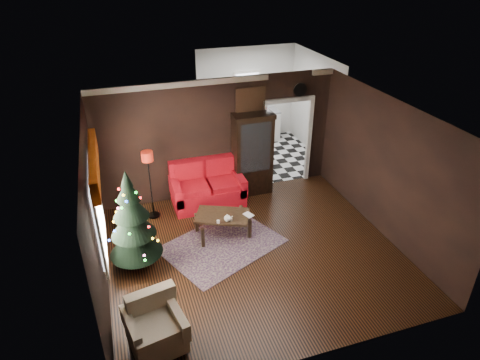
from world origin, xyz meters
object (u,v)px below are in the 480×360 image
object	(u,v)px
christmas_tree	(132,220)
kitchen_table	(257,151)
coffee_table	(223,224)
wall_clock	(300,90)
loveseat	(208,185)
armchair	(155,325)
floor_lamp	(151,185)
curio_cabinet	(252,156)
teapot	(227,218)

from	to	relation	value
christmas_tree	kitchen_table	size ratio (longest dim) A/B	2.42
christmas_tree	coffee_table	distance (m)	2.00
wall_clock	loveseat	bearing A→B (deg)	-170.34
christmas_tree	wall_clock	size ratio (longest dim) A/B	5.68
armchair	kitchen_table	distance (m)	6.39
floor_lamp	armchair	world-z (taller)	floor_lamp
curio_cabinet	armchair	distance (m)	4.87
floor_lamp	loveseat	bearing A→B (deg)	9.65
loveseat	teapot	xyz separation A→B (m)	(0.01, -1.53, 0.06)
loveseat	curio_cabinet	size ratio (longest dim) A/B	0.89
curio_cabinet	teapot	distance (m)	2.13
curio_cabinet	armchair	bearing A→B (deg)	-126.21
curio_cabinet	floor_lamp	xyz separation A→B (m)	(-2.44, -0.44, -0.12)
loveseat	kitchen_table	world-z (taller)	loveseat
wall_clock	floor_lamp	bearing A→B (deg)	-170.34
christmas_tree	teapot	world-z (taller)	christmas_tree
curio_cabinet	coffee_table	xyz separation A→B (m)	(-1.16, -1.50, -0.70)
christmas_tree	coffee_table	size ratio (longest dim) A/B	1.71
loveseat	wall_clock	distance (m)	3.04
teapot	wall_clock	distance (m)	3.54
floor_lamp	christmas_tree	size ratio (longest dim) A/B	0.85
curio_cabinet	teapot	xyz separation A→B (m)	(-1.14, -1.75, -0.39)
loveseat	curio_cabinet	bearing A→B (deg)	10.83
floor_lamp	armchair	distance (m)	3.52
teapot	kitchen_table	world-z (taller)	kitchen_table
christmas_tree	wall_clock	world-z (taller)	wall_clock
loveseat	armchair	world-z (taller)	loveseat
floor_lamp	armchair	size ratio (longest dim) A/B	1.94
curio_cabinet	teapot	world-z (taller)	curio_cabinet
curio_cabinet	armchair	world-z (taller)	curio_cabinet
curio_cabinet	floor_lamp	distance (m)	2.48
coffee_table	christmas_tree	bearing A→B (deg)	-164.62
christmas_tree	coffee_table	xyz separation A→B (m)	(1.77, 0.49, -0.80)
armchair	loveseat	bearing A→B (deg)	53.88
armchair	coffee_table	bearing A→B (deg)	43.62
coffee_table	floor_lamp	bearing A→B (deg)	140.17
teapot	kitchen_table	xyz separation A→B (m)	(1.79, 3.18, -0.19)
christmas_tree	armchair	bearing A→B (deg)	-87.87
floor_lamp	coffee_table	size ratio (longest dim) A/B	1.46
curio_cabinet	kitchen_table	size ratio (longest dim) A/B	2.53
coffee_table	kitchen_table	bearing A→B (deg)	58.22
loveseat	coffee_table	xyz separation A→B (m)	(-0.01, -1.28, -0.25)
coffee_table	kitchen_table	distance (m)	3.45
christmas_tree	curio_cabinet	bearing A→B (deg)	34.08
curio_cabinet	armchair	size ratio (longest dim) A/B	2.38
teapot	coffee_table	bearing A→B (deg)	96.24
curio_cabinet	kitchen_table	distance (m)	1.67
teapot	wall_clock	world-z (taller)	wall_clock
coffee_table	teapot	xyz separation A→B (m)	(0.03, -0.25, 0.31)
loveseat	christmas_tree	bearing A→B (deg)	-135.31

